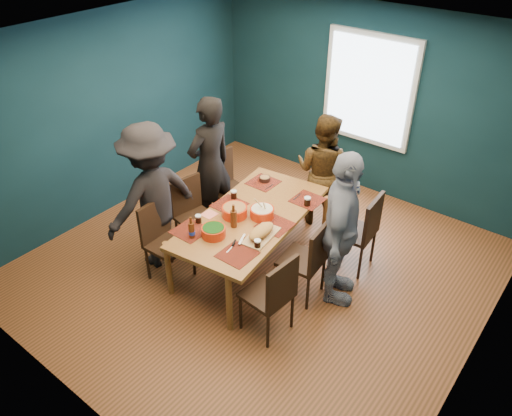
{
  "coord_description": "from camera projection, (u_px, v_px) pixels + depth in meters",
  "views": [
    {
      "loc": [
        2.88,
        -3.75,
        4.0
      ],
      "look_at": [
        -0.03,
        -0.04,
        0.87
      ],
      "focal_mm": 35.0,
      "sensor_mm": 36.0,
      "label": 1
    }
  ],
  "objects": [
    {
      "name": "person_right",
      "position": [
        341.0,
        231.0,
        5.23
      ],
      "size": [
        0.83,
        1.15,
        1.82
      ],
      "primitive_type": "imported",
      "rotation": [
        0.0,
        0.0,
        1.98
      ],
      "color": "silver",
      "rests_on": "floor"
    },
    {
      "name": "chair_left_mid",
      "position": [
        192.0,
        209.0,
        6.2
      ],
      "size": [
        0.51,
        0.51,
        0.96
      ],
      "rotation": [
        0.0,
        0.0,
        -0.19
      ],
      "color": "black",
      "rests_on": "floor"
    },
    {
      "name": "cola_glass_b",
      "position": [
        257.0,
        244.0,
        5.18
      ],
      "size": [
        0.07,
        0.07,
        0.1
      ],
      "color": "black",
      "rests_on": "dining_table"
    },
    {
      "name": "chair_right_mid",
      "position": [
        310.0,
        256.0,
        5.4
      ],
      "size": [
        0.49,
        0.49,
        0.99
      ],
      "rotation": [
        0.0,
        0.0,
        0.1
      ],
      "color": "black",
      "rests_on": "floor"
    },
    {
      "name": "chair_left_far",
      "position": [
        225.0,
        182.0,
        6.7
      ],
      "size": [
        0.52,
        0.52,
        1.01
      ],
      "rotation": [
        0.0,
        0.0,
        -0.17
      ],
      "color": "black",
      "rests_on": "floor"
    },
    {
      "name": "cola_glass_c",
      "position": [
        307.0,
        201.0,
        5.85
      ],
      "size": [
        0.08,
        0.08,
        0.11
      ],
      "color": "black",
      "rests_on": "dining_table"
    },
    {
      "name": "bowl_herbs",
      "position": [
        213.0,
        231.0,
        5.35
      ],
      "size": [
        0.26,
        0.26,
        0.12
      ],
      "color": "red",
      "rests_on": "dining_table"
    },
    {
      "name": "dining_table",
      "position": [
        252.0,
        220.0,
        5.76
      ],
      "size": [
        1.25,
        2.14,
        0.77
      ],
      "rotation": [
        0.0,
        0.0,
        0.12
      ],
      "color": "olive",
      "rests_on": "floor"
    },
    {
      "name": "cutting_board",
      "position": [
        261.0,
        232.0,
        5.34
      ],
      "size": [
        0.31,
        0.59,
        0.13
      ],
      "rotation": [
        0.0,
        0.0,
        0.11
      ],
      "color": "tan",
      "rests_on": "dining_table"
    },
    {
      "name": "chair_right_near",
      "position": [
        274.0,
        292.0,
        4.95
      ],
      "size": [
        0.48,
        0.48,
        0.98
      ],
      "rotation": [
        0.0,
        0.0,
        -0.09
      ],
      "color": "black",
      "rests_on": "floor"
    },
    {
      "name": "cola_glass_a",
      "position": [
        198.0,
        219.0,
        5.56
      ],
      "size": [
        0.07,
        0.07,
        0.1
      ],
      "color": "black",
      "rests_on": "dining_table"
    },
    {
      "name": "chair_right_far",
      "position": [
        362.0,
        227.0,
        5.82
      ],
      "size": [
        0.49,
        0.49,
        1.02
      ],
      "rotation": [
        0.0,
        0.0,
        0.08
      ],
      "color": "black",
      "rests_on": "floor"
    },
    {
      "name": "person_far_left",
      "position": [
        210.0,
        166.0,
        6.38
      ],
      "size": [
        0.52,
        0.72,
        1.85
      ],
      "primitive_type": "imported",
      "rotation": [
        0.0,
        0.0,
        4.59
      ],
      "color": "black",
      "rests_on": "floor"
    },
    {
      "name": "napkin_c",
      "position": [
        241.0,
        256.0,
        5.09
      ],
      "size": [
        0.22,
        0.22,
        0.0
      ],
      "primitive_type": "cube",
      "rotation": [
        0.0,
        0.0,
        0.6
      ],
      "color": "#F97D69",
      "rests_on": "dining_table"
    },
    {
      "name": "bowl_dumpling",
      "position": [
        262.0,
        212.0,
        5.65
      ],
      "size": [
        0.28,
        0.28,
        0.26
      ],
      "color": "red",
      "rests_on": "dining_table"
    },
    {
      "name": "beer_bottle_a",
      "position": [
        192.0,
        230.0,
        5.31
      ],
      "size": [
        0.07,
        0.07,
        0.26
      ],
      "color": "#4A210D",
      "rests_on": "dining_table"
    },
    {
      "name": "small_bowl",
      "position": [
        265.0,
        179.0,
        6.34
      ],
      "size": [
        0.15,
        0.15,
        0.06
      ],
      "color": "black",
      "rests_on": "dining_table"
    },
    {
      "name": "room",
      "position": [
        275.0,
        160.0,
        5.57
      ],
      "size": [
        5.01,
        5.01,
        2.71
      ],
      "color": "#974E2B",
      "rests_on": "ground"
    },
    {
      "name": "cola_glass_d",
      "position": [
        234.0,
        194.0,
        5.98
      ],
      "size": [
        0.08,
        0.08,
        0.11
      ],
      "color": "black",
      "rests_on": "dining_table"
    },
    {
      "name": "bowl_salad",
      "position": [
        235.0,
        211.0,
        5.67
      ],
      "size": [
        0.29,
        0.29,
        0.12
      ],
      "color": "red",
      "rests_on": "dining_table"
    },
    {
      "name": "chair_left_near",
      "position": [
        162.0,
        235.0,
        5.73
      ],
      "size": [
        0.46,
        0.46,
        0.98
      ],
      "rotation": [
        0.0,
        0.0,
        0.03
      ],
      "color": "black",
      "rests_on": "floor"
    },
    {
      "name": "napkin_b",
      "position": [
        209.0,
        214.0,
        5.73
      ],
      "size": [
        0.16,
        0.16,
        0.0
      ],
      "primitive_type": "cube",
      "rotation": [
        0.0,
        0.0,
        -0.04
      ],
      "color": "#F97D69",
      "rests_on": "dining_table"
    },
    {
      "name": "napkin_a",
      "position": [
        274.0,
        224.0,
        5.56
      ],
      "size": [
        0.21,
        0.21,
        0.0
      ],
      "primitive_type": "cube",
      "rotation": [
        0.0,
        0.0,
        0.59
      ],
      "color": "#F97D69",
      "rests_on": "dining_table"
    },
    {
      "name": "person_near_left",
      "position": [
        152.0,
        197.0,
        5.77
      ],
      "size": [
        0.84,
        1.26,
        1.82
      ],
      "primitive_type": "imported",
      "rotation": [
        0.0,
        0.0,
        4.57
      ],
      "color": "black",
      "rests_on": "floor"
    },
    {
      "name": "person_back",
      "position": [
        323.0,
        170.0,
        6.55
      ],
      "size": [
        0.81,
        0.66,
        1.57
      ],
      "primitive_type": "imported",
      "rotation": [
        0.0,
        0.0,
        3.23
      ],
      "color": "black",
      "rests_on": "floor"
    },
    {
      "name": "beer_bottle_b",
      "position": [
        234.0,
        218.0,
        5.47
      ],
      "size": [
        0.07,
        0.07,
        0.28
      ],
      "color": "#4A210D",
      "rests_on": "dining_table"
    }
  ]
}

